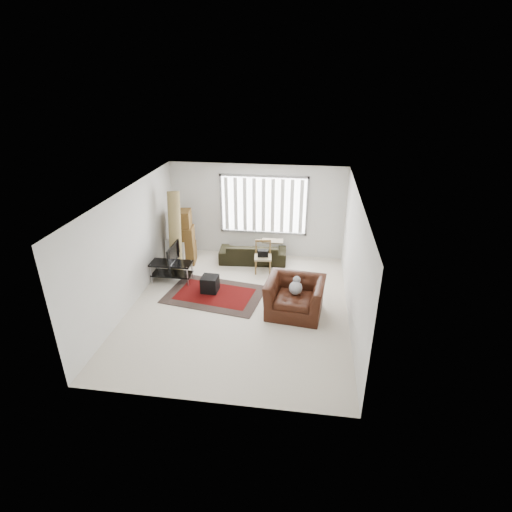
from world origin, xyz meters
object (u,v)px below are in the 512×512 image
Objects in this scene: tv_stand at (172,268)px; sofa at (253,250)px; side_chair at (263,255)px; armchair at (295,294)px; moving_boxes at (183,239)px.

tv_stand is 0.56× the size of sofa.
side_chair is 0.62× the size of armchair.
sofa is at bearing 116.02° from side_chair.
sofa is (1.91, 1.47, -0.02)m from tv_stand.
tv_stand is at bearing -88.91° from moving_boxes.
moving_boxes is 0.82× the size of sofa.
sofa is (1.94, 0.31, -0.36)m from moving_boxes.
moving_boxes is (-0.02, 1.15, 0.34)m from tv_stand.
tv_stand is 0.77× the size of armchair.
armchair is at bearing -18.02° from tv_stand.
tv_stand is 0.69× the size of moving_boxes.
armchair is (3.24, -1.05, 0.09)m from tv_stand.
tv_stand is 1.20m from moving_boxes.
moving_boxes reaches higher than armchair.
moving_boxes is 3.95m from armchair.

